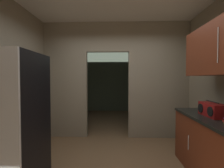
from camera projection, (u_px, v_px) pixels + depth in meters
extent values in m
cube|color=gray|center=(66.00, 80.00, 4.04)|extent=(1.05, 0.12, 2.80)
cube|color=gray|center=(158.00, 80.00, 3.96)|extent=(1.45, 0.12, 2.80)
cube|color=gray|center=(108.00, 37.00, 3.97)|extent=(1.02, 0.12, 0.71)
cube|color=slate|center=(117.00, 79.00, 7.26)|extent=(3.52, 0.10, 2.80)
cube|color=slate|center=(67.00, 80.00, 5.69)|extent=(0.10, 3.27, 2.80)
cube|color=slate|center=(166.00, 80.00, 5.57)|extent=(0.10, 3.27, 2.80)
cube|color=black|center=(10.00, 122.00, 2.07)|extent=(0.73, 0.75, 1.76)
cylinder|color=#B7BABC|center=(188.00, 142.00, 2.46)|extent=(0.01, 0.01, 0.22)
cylinder|color=#B7BABC|center=(218.00, 45.00, 1.95)|extent=(0.01, 0.01, 0.43)
cube|color=maroon|center=(212.00, 110.00, 2.33)|extent=(0.19, 0.43, 0.19)
cylinder|color=#262626|center=(212.00, 102.00, 2.33)|extent=(0.02, 0.30, 0.02)
cylinder|color=black|center=(210.00, 112.00, 2.21)|extent=(0.01, 0.13, 0.13)
cylinder|color=black|center=(200.00, 108.00, 2.46)|extent=(0.01, 0.13, 0.13)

